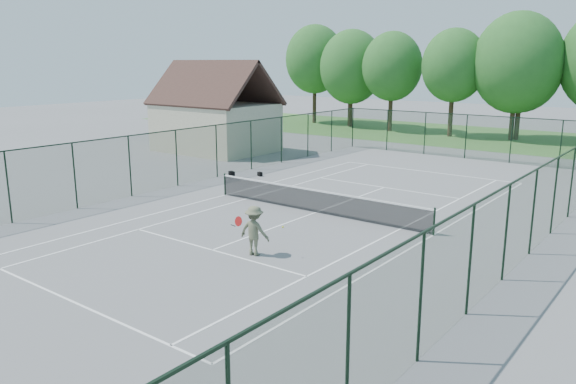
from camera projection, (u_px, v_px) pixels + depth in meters
The scene contains 10 objects.
ground at pixel (316, 213), 24.77m from camera, with size 140.00×140.00×0.00m, color slate.
grass_far at pixel (516, 140), 47.94m from camera, with size 80.00×16.00×0.01m, color #477C35.
court_lines at pixel (316, 212), 24.77m from camera, with size 11.05×23.85×0.01m.
tennis_net at pixel (316, 200), 24.64m from camera, with size 11.08×0.08×1.10m.
fence_enclosure at pixel (316, 178), 24.42m from camera, with size 18.05×36.05×3.02m.
utility_building at pixel (215, 109), 41.28m from camera, with size 8.60×6.27×6.63m.
tree_line_far at pixel (522, 68), 46.59m from camera, with size 39.40×6.40×9.70m.
sports_bag_a at pixel (232, 174), 32.46m from camera, with size 0.39×0.24×0.31m, color black.
sports_bag_b at pixel (260, 174), 32.65m from camera, with size 0.31×0.19×0.24m, color black.
tennis_player at pixel (254, 231), 19.15m from camera, with size 1.83×0.83×1.74m.
Camera 1 is at (13.60, -19.71, 6.49)m, focal length 35.00 mm.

